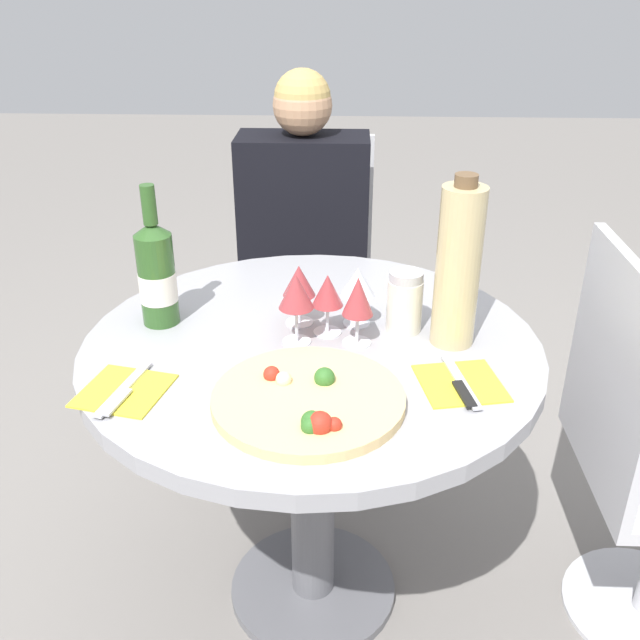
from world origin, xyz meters
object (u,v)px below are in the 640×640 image
Objects in this scene: wine_bottle at (157,274)px; dining_table at (312,398)px; chair_behind_diner at (306,288)px; seated_diner at (303,290)px; tall_carafe at (458,267)px; pizza_large at (309,400)px.

dining_table is at bearing -12.55° from wine_bottle.
dining_table is 0.89m from chair_behind_diner.
dining_table is at bearing 95.09° from seated_diner.
wine_bottle is 0.63m from tall_carafe.
chair_behind_diner is 1.16m from pizza_large.
tall_carafe is (0.36, -0.87, 0.45)m from chair_behind_diner.
tall_carafe reaches higher than wine_bottle.
tall_carafe is at bearing 41.25° from pizza_large.
wine_bottle is (-0.27, -0.66, 0.33)m from seated_diner.
chair_behind_diner is 2.67× the size of pizza_large.
seated_diner is at bearing 95.09° from dining_table.
wine_bottle is at bearing 71.62° from chair_behind_diner.
tall_carafe reaches higher than dining_table.
chair_behind_diner is at bearing 93.67° from pizza_large.
pizza_large reaches higher than dining_table.
seated_diner is 1.00m from pizza_large.
wine_bottle is at bearing 137.31° from pizza_large.
pizza_large is 0.98× the size of tall_carafe.
seated_diner is 3.34× the size of pizza_large.
chair_behind_diner is 0.94m from wine_bottle.
dining_table is 0.28m from pizza_large.
chair_behind_diner is 0.16m from seated_diner.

